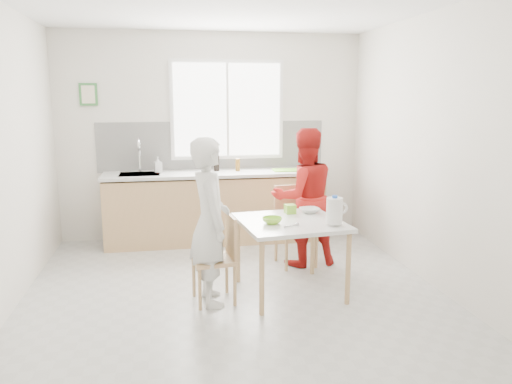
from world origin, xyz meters
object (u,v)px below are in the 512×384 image
person_white (210,222)px  wine_bottle_a (205,159)px  chair_far (294,221)px  bowl_white (310,210)px  dining_table (290,228)px  bowl_green (272,220)px  milk_jug (335,210)px  person_red (304,197)px  wine_bottle_b (216,159)px  chair_left (220,255)px

person_white → wine_bottle_a: bearing=-9.7°
chair_far → bowl_white: bearing=-95.0°
bowl_white → wine_bottle_a: size_ratio=0.62×
dining_table → chair_far: bearing=73.3°
bowl_green → dining_table: bearing=20.5°
bowl_green → milk_jug: (0.55, -0.17, 0.11)m
person_red → bowl_white: (-0.08, -0.52, -0.03)m
wine_bottle_a → person_red: bearing=-48.4°
person_white → wine_bottle_a: 2.05m
person_red → milk_jug: 1.04m
person_white → milk_jug: 1.14m
bowl_green → wine_bottle_b: bearing=98.7°
person_red → wine_bottle_b: (-0.86, 1.16, 0.30)m
chair_left → person_white: size_ratio=0.53×
wine_bottle_b → dining_table: bearing=-75.5°
chair_far → person_white: person_white is taller
milk_jug → chair_far: bearing=88.6°
person_white → bowl_green: 0.58m
wine_bottle_a → wine_bottle_b: size_ratio=1.07×
chair_far → wine_bottle_a: size_ratio=2.77×
person_red → bowl_green: person_red is taller
person_white → bowl_green: person_white is taller
bowl_green → person_white: bearing=-178.5°
wine_bottle_a → person_white: bearing=-93.2°
bowl_white → person_red: bearing=81.0°
chair_far → wine_bottle_b: size_ratio=2.96×
milk_jug → wine_bottle_a: bearing=108.4°
chair_far → milk_jug: bearing=-91.4°
dining_table → chair_far: (0.26, 0.85, -0.16)m
chair_far → wine_bottle_b: (-0.76, 1.11, 0.58)m
person_red → bowl_green: (-0.54, -0.87, -0.02)m
chair_far → dining_table: bearing=-113.2°
person_red → person_white: bearing=31.8°
chair_far → person_red: bearing=-35.6°
milk_jug → bowl_green: bearing=156.3°
bowl_white → wine_bottle_b: (-0.78, 1.68, 0.33)m
person_white → bowl_white: person_white is taller
chair_left → bowl_white: (0.95, 0.36, 0.30)m
person_red → milk_jug: size_ratio=5.90×
bowl_green → bowl_white: 0.58m
dining_table → chair_left: bearing=-173.5°
person_red → bowl_green: 1.03m
bowl_green → bowl_white: bowl_green is taller
dining_table → milk_jug: bearing=-34.4°
milk_jug → wine_bottle_b: bearing=104.8°
person_red → wine_bottle_a: bearing=-54.9°
wine_bottle_a → bowl_white: bearing=-60.7°
chair_far → person_white: 1.42m
milk_jug → bowl_white: bearing=92.6°
person_white → bowl_white: size_ratio=7.74×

